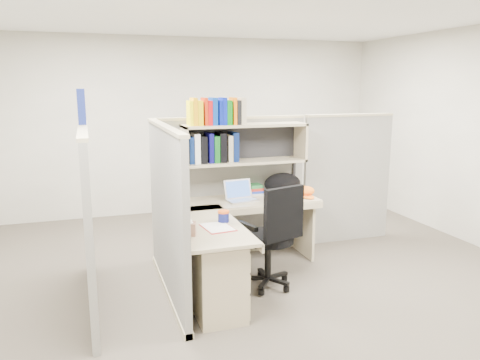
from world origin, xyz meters
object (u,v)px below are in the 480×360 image
object	(u,v)px
laptop	(242,191)
snack_canister	(224,216)
task_chair	(271,253)
backpack	(285,185)
desk	(227,255)

from	to	relation	value
laptop	snack_canister	distance (m)	0.82
snack_canister	task_chair	xyz separation A→B (m)	(0.48, -0.01, -0.41)
backpack	task_chair	distance (m)	1.05
desk	snack_canister	world-z (taller)	snack_canister
backpack	snack_canister	bearing A→B (deg)	-136.61
desk	laptop	distance (m)	0.99
desk	snack_canister	bearing A→B (deg)	89.66
task_chair	snack_canister	bearing A→B (deg)	179.06
desk	task_chair	size ratio (longest dim) A/B	1.64
desk	laptop	bearing A→B (deg)	62.67
desk	task_chair	distance (m)	0.49
desk	backpack	size ratio (longest dim) A/B	4.00
desk	snack_canister	distance (m)	0.36
snack_canister	task_chair	world-z (taller)	task_chair
backpack	task_chair	world-z (taller)	task_chair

